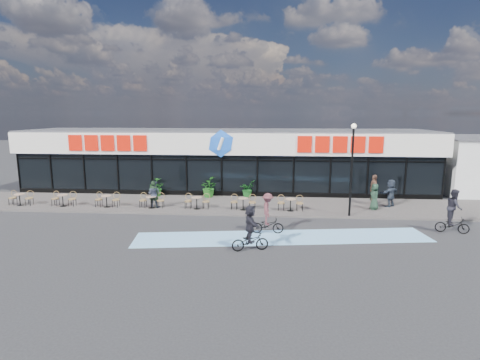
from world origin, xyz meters
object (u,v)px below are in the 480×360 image
Objects in this scene: patron_right at (154,194)px; pedestrian_b at (374,190)px; bistro_set_0 at (21,198)px; cyclist_a at (268,216)px; potted_plant_right at (247,189)px; cyclist_b at (453,214)px; pedestrian_c at (391,193)px; pedestrian_a at (374,197)px; patron_left at (154,194)px; potted_plant_mid at (208,187)px; lamp_post at (352,162)px; potted_plant_left at (156,187)px.

pedestrian_b reaches higher than patron_right.
bistro_set_0 is 0.76× the size of cyclist_a.
potted_plant_right is 12.62m from cyclist_b.
pedestrian_c reaches higher than potted_plant_right.
pedestrian_c reaches higher than pedestrian_a.
pedestrian_a reaches higher than potted_plant_right.
cyclist_b reaches higher than patron_left.
potted_plant_right is 0.70× the size of patron_right.
patron_left is at bearing -131.52° from potted_plant_mid.
bistro_set_0 is at bearing -164.01° from potted_plant_mid.
potted_plant_mid is 10.91m from pedestrian_a.
bistro_set_0 is 11.91m from potted_plant_mid.
lamp_post is 3.30m from pedestrian_a.
patron_right is (8.60, 0.18, 0.37)m from bistro_set_0.
patron_left is 0.83× the size of cyclist_a.
patron_right is at bearing -82.68° from patron_left.
lamp_post is 13.42m from potted_plant_left.
bistro_set_0 is 8.61m from patron_right.
potted_plant_mid is 1.19× the size of potted_plant_right.
bistro_set_0 is 14.60m from potted_plant_right.
patron_left is at bearing 0.49° from bistro_set_0.
pedestrian_c is (15.49, -1.79, 0.25)m from potted_plant_left.
lamp_post is 3.27× the size of pedestrian_a.
pedestrian_a is (14.29, -2.60, 0.18)m from potted_plant_left.
pedestrian_b is 0.87× the size of cyclist_b.
potted_plant_left is 0.74× the size of patron_right.
potted_plant_right is 0.69× the size of patron_left.
potted_plant_right is at bearing 100.84° from cyclist_a.
potted_plant_mid is 14.86m from cyclist_b.
potted_plant_right is 0.67× the size of pedestrian_c.
potted_plant_mid is 0.82× the size of patron_left.
cyclist_a reaches higher than patron_right.
pedestrian_b is (13.76, 1.84, 0.14)m from patron_right.
potted_plant_left is 14.53m from pedestrian_a.
potted_plant_mid is 11.92m from pedestrian_c.
patron_left is 16.49m from cyclist_b.
patron_right is 1.03× the size of pedestrian_a.
pedestrian_b reaches higher than potted_plant_mid.
bistro_set_0 is 1.26× the size of potted_plant_left.
patron_left is at bearing -34.52° from pedestrian_c.
cyclist_a is (4.20, -7.43, 0.09)m from potted_plant_mid.
potted_plant_mid reaches higher than potted_plant_right.
potted_plant_mid is (-8.81, 4.19, -2.40)m from lamp_post.
patron_right is (-5.57, -3.35, 0.25)m from potted_plant_right.
cyclist_b is at bearing -26.58° from potted_plant_mid.
potted_plant_mid is 8.54m from cyclist_a.
pedestrian_b is at bearing -10.43° from potted_plant_right.
bistro_set_0 is 0.80× the size of pedestrian_b.
cyclist_a is (-4.62, -3.24, -2.31)m from lamp_post.
cyclist_a is at bearing -43.21° from potted_plant_left.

